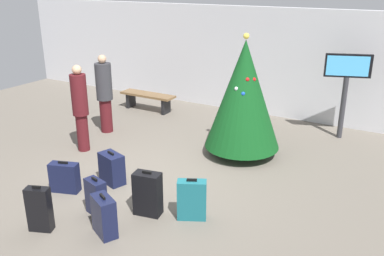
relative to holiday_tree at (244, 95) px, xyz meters
name	(u,v)px	position (x,y,z in m)	size (l,w,h in m)	color
ground_plane	(143,181)	(-1.06, -2.07, -1.30)	(16.00, 16.00, 0.00)	#665E54
back_wall	(251,61)	(-1.06, 2.92, 0.11)	(16.00, 0.20, 2.83)	silver
holiday_tree	(244,95)	(0.00, 0.00, 0.00)	(1.55, 1.55, 2.53)	#4C3319
flight_info_kiosk	(346,79)	(1.59, 2.06, 0.09)	(0.97, 0.41, 1.96)	#333338
waiting_bench	(148,98)	(-3.53, 1.54, -0.94)	(1.61, 0.44, 0.48)	brown
traveller_0	(80,106)	(-3.05, -1.50, -0.31)	(0.41, 0.41, 1.87)	#4C1419
traveller_1	(104,92)	(-3.39, -0.36, -0.32)	(0.45, 0.45, 1.87)	#4C1419
suitcase_0	(112,168)	(-1.51, -2.37, -1.02)	(0.54, 0.41, 0.60)	#141938
suitcase_1	(148,194)	(-0.32, -2.91, -0.95)	(0.46, 0.31, 0.74)	black
suitcase_2	(65,177)	(-2.01, -3.03, -1.04)	(0.54, 0.36, 0.57)	#141938
suitcase_3	(39,209)	(-1.43, -4.07, -0.96)	(0.38, 0.28, 0.73)	black
suitcase_4	(104,216)	(-0.54, -3.68, -1.00)	(0.49, 0.40, 0.64)	#141938
suitcase_5	(192,200)	(0.34, -2.68, -0.98)	(0.49, 0.38, 0.68)	#19606B
suitcase_6	(96,197)	(-1.02, -3.32, -1.01)	(0.40, 0.29, 0.63)	#141938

